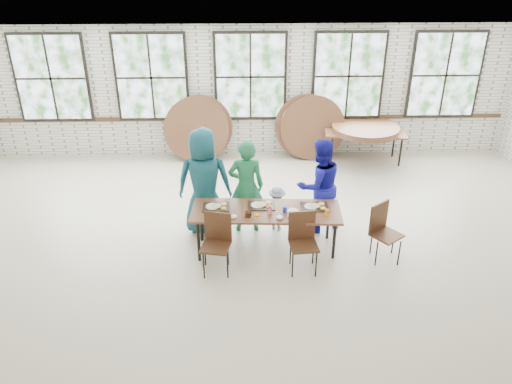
# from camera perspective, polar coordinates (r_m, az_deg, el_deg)

# --- Properties ---
(room) EXTENTS (12.00, 12.00, 12.00)m
(room) POSITION_cam_1_polar(r_m,az_deg,el_deg) (11.42, -0.64, 12.82)
(room) COLOR beige
(room) RESTS_ON ground
(dining_table) EXTENTS (2.44, 0.93, 0.74)m
(dining_table) POSITION_cam_1_polar(r_m,az_deg,el_deg) (8.04, 1.14, -2.41)
(dining_table) COLOR brown
(dining_table) RESTS_ON ground
(chair_near_left) EXTENTS (0.50, 0.49, 0.95)m
(chair_near_left) POSITION_cam_1_polar(r_m,az_deg,el_deg) (7.68, -4.49, -5.21)
(chair_near_left) COLOR #442816
(chair_near_left) RESTS_ON ground
(chair_near_right) EXTENTS (0.46, 0.44, 0.95)m
(chair_near_right) POSITION_cam_1_polar(r_m,az_deg,el_deg) (7.71, 5.36, -5.08)
(chair_near_right) COLOR #442816
(chair_near_right) RESTS_ON ground
(chair_spare) EXTENTS (0.58, 0.58, 0.95)m
(chair_spare) POSITION_cam_1_polar(r_m,az_deg,el_deg) (8.17, 14.26, -3.90)
(chair_spare) COLOR #442816
(chair_spare) RESTS_ON ground
(adult_teal) EXTENTS (0.94, 0.62, 1.90)m
(adult_teal) POSITION_cam_1_polar(r_m,az_deg,el_deg) (8.51, -5.93, 1.17)
(adult_teal) COLOR #164955
(adult_teal) RESTS_ON ground
(adult_green) EXTENTS (0.63, 0.43, 1.69)m
(adult_green) POSITION_cam_1_polar(r_m,az_deg,el_deg) (8.54, -1.13, 0.63)
(adult_green) COLOR #1D6E41
(adult_green) RESTS_ON ground
(toddler) EXTENTS (0.60, 0.46, 0.82)m
(toddler) POSITION_cam_1_polar(r_m,az_deg,el_deg) (8.76, 2.41, -1.89)
(toddler) COLOR #152943
(toddler) RESTS_ON ground
(adult_blue) EXTENTS (0.99, 0.88, 1.69)m
(adult_blue) POSITION_cam_1_polar(r_m,az_deg,el_deg) (8.64, 7.21, 0.74)
(adult_blue) COLOR #16169A
(adult_blue) RESTS_ON ground
(storage_table) EXTENTS (1.86, 0.92, 0.74)m
(storage_table) POSITION_cam_1_polar(r_m,az_deg,el_deg) (11.61, 12.33, 6.53)
(storage_table) COLOR brown
(storage_table) RESTS_ON ground
(tabletop_clutter) EXTENTS (2.04, 0.64, 0.11)m
(tabletop_clutter) POSITION_cam_1_polar(r_m,az_deg,el_deg) (7.99, 1.77, -2.03)
(tabletop_clutter) COLOR black
(tabletop_clutter) RESTS_ON dining_table
(round_tops_stacked) EXTENTS (1.50, 1.50, 0.13)m
(round_tops_stacked) POSITION_cam_1_polar(r_m,az_deg,el_deg) (11.57, 12.39, 7.08)
(round_tops_stacked) COLOR brown
(round_tops_stacked) RESTS_ON storage_table
(round_tops_leaning) EXTENTS (4.17, 0.48, 1.49)m
(round_tops_leaning) POSITION_cam_1_polar(r_m,az_deg,el_deg) (11.55, -0.20, 7.31)
(round_tops_leaning) COLOR brown
(round_tops_leaning) RESTS_ON ground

